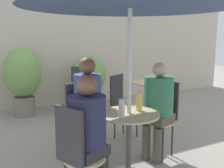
{
  "coord_description": "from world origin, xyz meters",
  "views": [
    {
      "loc": [
        -1.37,
        -2.16,
        1.52
      ],
      "look_at": [
        -0.01,
        0.55,
        0.97
      ],
      "focal_mm": 42.0,
      "sensor_mm": 36.0,
      "label": 1
    }
  ],
  "objects_px": {
    "seated_person_1": "(89,101)",
    "potted_plant_1": "(88,77)",
    "seated_person_2": "(89,129)",
    "beer_glass_1": "(122,108)",
    "cafe_table_near": "(129,131)",
    "cafe_table_far": "(151,93)",
    "bistro_chair_0": "(163,112)",
    "bistro_chair_1": "(80,114)",
    "seated_person_0": "(158,103)",
    "bistro_chair_2": "(77,150)",
    "potted_plant_0": "(23,76)",
    "beer_glass_0": "(139,102)",
    "bistro_chair_3": "(121,100)",
    "bistro_chair_4": "(80,87)"
  },
  "relations": [
    {
      "from": "seated_person_1",
      "to": "potted_plant_1",
      "type": "distance_m",
      "value": 2.53
    },
    {
      "from": "seated_person_2",
      "to": "beer_glass_1",
      "type": "distance_m",
      "value": 0.45
    },
    {
      "from": "cafe_table_near",
      "to": "cafe_table_far",
      "type": "height_order",
      "value": "same"
    },
    {
      "from": "cafe_table_far",
      "to": "bistro_chair_0",
      "type": "height_order",
      "value": "bistro_chair_0"
    },
    {
      "from": "bistro_chair_1",
      "to": "seated_person_0",
      "type": "height_order",
      "value": "seated_person_0"
    },
    {
      "from": "bistro_chair_2",
      "to": "seated_person_2",
      "type": "xyz_separation_m",
      "value": [
        0.14,
        0.06,
        0.15
      ]
    },
    {
      "from": "cafe_table_near",
      "to": "cafe_table_far",
      "type": "distance_m",
      "value": 1.98
    },
    {
      "from": "beer_glass_1",
      "to": "potted_plant_0",
      "type": "xyz_separation_m",
      "value": [
        -0.53,
        2.96,
        -0.04
      ]
    },
    {
      "from": "potted_plant_0",
      "to": "bistro_chair_1",
      "type": "bearing_deg",
      "value": -80.4
    },
    {
      "from": "beer_glass_1",
      "to": "cafe_table_far",
      "type": "bearing_deg",
      "value": 46.93
    },
    {
      "from": "potted_plant_0",
      "to": "beer_glass_0",
      "type": "bearing_deg",
      "value": -73.85
    },
    {
      "from": "seated_person_2",
      "to": "bistro_chair_3",
      "type": "bearing_deg",
      "value": -61.64
    },
    {
      "from": "bistro_chair_3",
      "to": "seated_person_1",
      "type": "relative_size",
      "value": 0.75
    },
    {
      "from": "bistro_chair_1",
      "to": "potted_plant_0",
      "type": "relative_size",
      "value": 0.72
    },
    {
      "from": "potted_plant_0",
      "to": "bistro_chair_2",
      "type": "bearing_deg",
      "value": -90.35
    },
    {
      "from": "seated_person_0",
      "to": "seated_person_2",
      "type": "xyz_separation_m",
      "value": [
        -1.1,
        -0.48,
        -0.0
      ]
    },
    {
      "from": "bistro_chair_3",
      "to": "bistro_chair_4",
      "type": "relative_size",
      "value": 1.0
    },
    {
      "from": "cafe_table_near",
      "to": "bistro_chair_1",
      "type": "bearing_deg",
      "value": 113.38
    },
    {
      "from": "seated_person_1",
      "to": "seated_person_2",
      "type": "relative_size",
      "value": 1.07
    },
    {
      "from": "seated_person_0",
      "to": "potted_plant_1",
      "type": "relative_size",
      "value": 1.09
    },
    {
      "from": "seated_person_1",
      "to": "cafe_table_far",
      "type": "bearing_deg",
      "value": 7.19
    },
    {
      "from": "bistro_chair_1",
      "to": "bistro_chair_2",
      "type": "xyz_separation_m",
      "value": [
        -0.39,
        -0.98,
        0.0
      ]
    },
    {
      "from": "bistro_chair_3",
      "to": "seated_person_2",
      "type": "bearing_deg",
      "value": -157.35
    },
    {
      "from": "bistro_chair_0",
      "to": "potted_plant_1",
      "type": "xyz_separation_m",
      "value": [
        -0.0,
        2.61,
        0.1
      ]
    },
    {
      "from": "cafe_table_near",
      "to": "bistro_chair_0",
      "type": "xyz_separation_m",
      "value": [
        0.69,
        0.3,
        0.05
      ]
    },
    {
      "from": "potted_plant_0",
      "to": "cafe_table_near",
      "type": "bearing_deg",
      "value": -76.94
    },
    {
      "from": "bistro_chair_1",
      "to": "potted_plant_1",
      "type": "xyz_separation_m",
      "value": [
        0.98,
        2.22,
        0.1
      ]
    },
    {
      "from": "cafe_table_near",
      "to": "bistro_chair_3",
      "type": "bearing_deg",
      "value": 65.59
    },
    {
      "from": "bistro_chair_4",
      "to": "seated_person_2",
      "type": "bearing_deg",
      "value": -92.68
    },
    {
      "from": "bistro_chair_0",
      "to": "beer_glass_0",
      "type": "relative_size",
      "value": 5.04
    },
    {
      "from": "seated_person_2",
      "to": "beer_glass_1",
      "type": "xyz_separation_m",
      "value": [
        0.42,
        0.15,
        0.1
      ]
    },
    {
      "from": "bistro_chair_3",
      "to": "beer_glass_1",
      "type": "relative_size",
      "value": 5.19
    },
    {
      "from": "seated_person_1",
      "to": "potted_plant_1",
      "type": "relative_size",
      "value": 1.15
    },
    {
      "from": "seated_person_0",
      "to": "cafe_table_far",
      "type": "bearing_deg",
      "value": 124.6
    },
    {
      "from": "bistro_chair_4",
      "to": "seated_person_1",
      "type": "height_order",
      "value": "seated_person_1"
    },
    {
      "from": "bistro_chair_2",
      "to": "seated_person_1",
      "type": "xyz_separation_m",
      "value": [
        0.45,
        0.85,
        0.19
      ]
    },
    {
      "from": "seated_person_0",
      "to": "potted_plant_1",
      "type": "xyz_separation_m",
      "value": [
        0.14,
        2.66,
        -0.05
      ]
    },
    {
      "from": "bistro_chair_1",
      "to": "potted_plant_1",
      "type": "relative_size",
      "value": 0.86
    },
    {
      "from": "beer_glass_1",
      "to": "potted_plant_0",
      "type": "distance_m",
      "value": 3.01
    },
    {
      "from": "cafe_table_far",
      "to": "beer_glass_1",
      "type": "xyz_separation_m",
      "value": [
        -1.46,
        -1.56,
        0.28
      ]
    },
    {
      "from": "bistro_chair_3",
      "to": "bistro_chair_4",
      "type": "height_order",
      "value": "same"
    },
    {
      "from": "bistro_chair_0",
      "to": "cafe_table_far",
      "type": "bearing_deg",
      "value": 128.23
    },
    {
      "from": "bistro_chair_1",
      "to": "potted_plant_1",
      "type": "bearing_deg",
      "value": 42.71
    },
    {
      "from": "bistro_chair_1",
      "to": "seated_person_2",
      "type": "relative_size",
      "value": 0.8
    },
    {
      "from": "bistro_chair_4",
      "to": "seated_person_2",
      "type": "relative_size",
      "value": 0.8
    },
    {
      "from": "cafe_table_near",
      "to": "bistro_chair_0",
      "type": "bearing_deg",
      "value": 23.38
    },
    {
      "from": "seated_person_2",
      "to": "cafe_table_near",
      "type": "bearing_deg",
      "value": -90.0
    },
    {
      "from": "seated_person_0",
      "to": "potted_plant_0",
      "type": "xyz_separation_m",
      "value": [
        -1.22,
        2.64,
        0.06
      ]
    },
    {
      "from": "cafe_table_far",
      "to": "cafe_table_near",
      "type": "bearing_deg",
      "value": -131.89
    },
    {
      "from": "cafe_table_near",
      "to": "potted_plant_1",
      "type": "bearing_deg",
      "value": 76.72
    }
  ]
}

